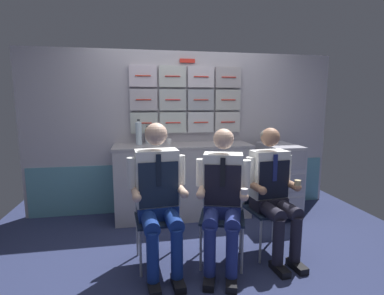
# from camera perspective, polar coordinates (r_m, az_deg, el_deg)

# --- Properties ---
(ground) EXTENTS (4.80, 4.80, 0.04)m
(ground) POSITION_cam_1_polar(r_m,az_deg,el_deg) (2.98, 3.18, -21.38)
(ground) COLOR navy
(galley_bulkhead) EXTENTS (4.20, 0.14, 2.15)m
(galley_bulkhead) POSITION_cam_1_polar(r_m,az_deg,el_deg) (3.94, -1.31, 3.14)
(galley_bulkhead) COLOR #B5B0BB
(galley_bulkhead) RESTS_ON ground
(galley_counter) EXTENTS (1.75, 0.53, 0.95)m
(galley_counter) POSITION_cam_1_polar(r_m,az_deg,el_deg) (3.76, -1.80, -6.58)
(galley_counter) COLOR #ADA8AD
(galley_counter) RESTS_ON ground
(service_trolley) EXTENTS (0.40, 0.65, 0.94)m
(service_trolley) POSITION_cam_1_polar(r_m,az_deg,el_deg) (3.97, 16.84, -5.71)
(service_trolley) COLOR black
(service_trolley) RESTS_ON ground
(folding_chair_left) EXTENTS (0.43, 0.43, 0.85)m
(folding_chair_left) POSITION_cam_1_polar(r_m,az_deg,el_deg) (2.77, -7.10, -11.41)
(folding_chair_left) COLOR #A8AAAF
(folding_chair_left) RESTS_ON ground
(crew_member_left) EXTENTS (0.52, 0.66, 1.31)m
(crew_member_left) POSITION_cam_1_polar(r_m,az_deg,el_deg) (2.56, -6.69, -8.31)
(crew_member_left) COLOR black
(crew_member_left) RESTS_ON ground
(folding_chair_right) EXTENTS (0.50, 0.50, 0.85)m
(folding_chair_right) POSITION_cam_1_polar(r_m,az_deg,el_deg) (2.80, 6.10, -11.22)
(folding_chair_right) COLOR #A8AAAF
(folding_chair_right) RESTS_ON ground
(crew_member_right) EXTENTS (0.52, 0.66, 1.25)m
(crew_member_right) POSITION_cam_1_polar(r_m,az_deg,el_deg) (2.59, 6.08, -8.96)
(crew_member_right) COLOR black
(crew_member_right) RESTS_ON ground
(folding_chair_near_trolley) EXTENTS (0.44, 0.44, 0.85)m
(folding_chair_near_trolley) POSITION_cam_1_polar(r_m,az_deg,el_deg) (3.04, 14.04, -9.74)
(folding_chair_near_trolley) COLOR #A8AAAF
(folding_chair_near_trolley) RESTS_ON ground
(crew_member_near_trolley) EXTENTS (0.49, 0.62, 1.24)m
(crew_member_near_trolley) POSITION_cam_1_polar(r_m,az_deg,el_deg) (2.86, 15.82, -7.60)
(crew_member_near_trolley) COLOR black
(crew_member_near_trolley) RESTS_ON ground
(water_bottle_blue_cap) EXTENTS (0.08, 0.08, 0.32)m
(water_bottle_blue_cap) POSITION_cam_1_polar(r_m,az_deg,el_deg) (3.70, -10.54, 2.92)
(water_bottle_blue_cap) COLOR silver
(water_bottle_blue_cap) RESTS_ON galley_counter
(sparkling_bottle_green) EXTENTS (0.06, 0.06, 0.23)m
(sparkling_bottle_green) POSITION_cam_1_polar(r_m,az_deg,el_deg) (3.80, -8.84, 2.41)
(sparkling_bottle_green) COLOR silver
(sparkling_bottle_green) RESTS_ON galley_counter
(paper_cup_tan) EXTENTS (0.07, 0.07, 0.07)m
(paper_cup_tan) POSITION_cam_1_polar(r_m,az_deg,el_deg) (3.65, -6.96, 1.07)
(paper_cup_tan) COLOR white
(paper_cup_tan) RESTS_ON galley_counter
(coffee_cup_white) EXTENTS (0.06, 0.06, 0.06)m
(coffee_cup_white) POSITION_cam_1_polar(r_m,az_deg,el_deg) (3.78, -4.61, 1.32)
(coffee_cup_white) COLOR white
(coffee_cup_white) RESTS_ON galley_counter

